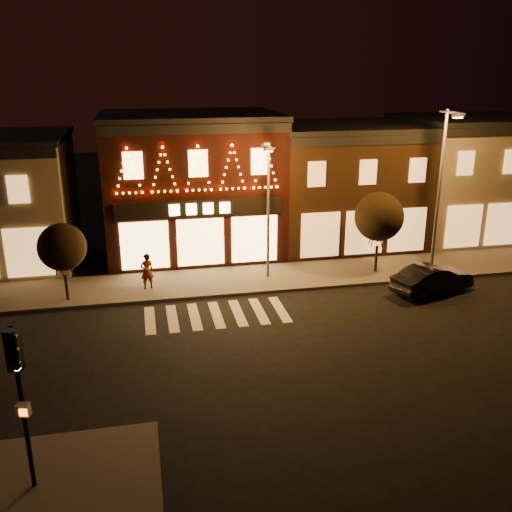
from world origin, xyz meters
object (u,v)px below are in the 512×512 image
object	(u,v)px
traffic_signal_near	(18,379)
pedestrian	(147,271)
dark_sedan	(432,279)
streetlamp_mid	(268,201)

from	to	relation	value
traffic_signal_near	pedestrian	distance (m)	14.52
dark_sedan	pedestrian	distance (m)	14.29
dark_sedan	pedestrian	size ratio (longest dim) A/B	2.35
dark_sedan	pedestrian	xyz separation A→B (m)	(-13.95, 3.08, 0.36)
traffic_signal_near	streetlamp_mid	world-z (taller)	streetlamp_mid
dark_sedan	pedestrian	bearing A→B (deg)	61.06
dark_sedan	pedestrian	world-z (taller)	pedestrian
dark_sedan	traffic_signal_near	bearing A→B (deg)	105.68
traffic_signal_near	pedestrian	world-z (taller)	traffic_signal_near
traffic_signal_near	dark_sedan	bearing A→B (deg)	45.42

